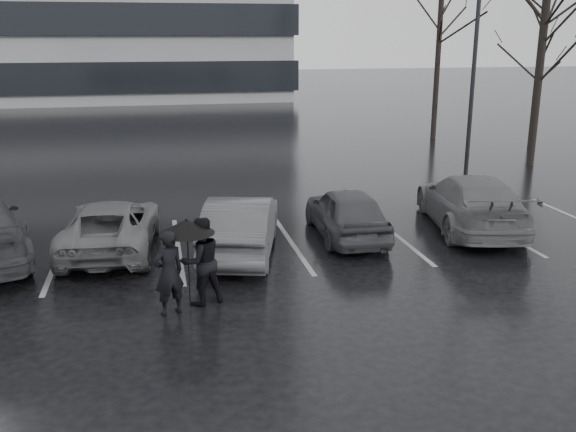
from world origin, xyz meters
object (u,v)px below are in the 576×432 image
(car_west_b, at_px, (111,226))
(pedestrian_right, at_px, (201,261))
(car_east, at_px, (471,202))
(tree_north, at_px, (438,51))
(car_west_a, at_px, (241,225))
(car_main, at_px, (347,212))
(pedestrian_left, at_px, (169,273))
(lamp_post, at_px, (473,73))
(tree_ne, at_px, (538,69))
(tree_east, at_px, (541,62))

(car_west_b, bearing_deg, pedestrian_right, 122.35)
(car_west_b, relative_size, car_east, 0.88)
(car_east, distance_m, tree_north, 15.81)
(car_west_a, bearing_deg, pedestrian_right, 81.57)
(car_main, relative_size, tree_north, 0.45)
(car_main, relative_size, pedestrian_right, 2.22)
(car_west_a, relative_size, car_east, 0.84)
(car_west_a, distance_m, pedestrian_left, 3.58)
(car_east, distance_m, lamp_post, 6.43)
(car_east, distance_m, tree_ne, 14.77)
(car_west_b, bearing_deg, tree_north, -130.91)
(car_west_a, height_order, lamp_post, lamp_post)
(car_main, relative_size, tree_east, 0.48)
(car_east, relative_size, pedestrian_right, 2.92)
(car_west_b, distance_m, pedestrian_left, 4.18)
(car_west_b, relative_size, pedestrian_left, 2.73)
(car_west_a, distance_m, tree_east, 15.49)
(car_main, bearing_deg, pedestrian_right, 42.99)
(car_main, xyz_separation_m, car_east, (3.46, 0.04, 0.08))
(tree_east, relative_size, tree_ne, 1.14)
(pedestrian_right, height_order, tree_ne, tree_ne)
(pedestrian_left, height_order, lamp_post, lamp_post)
(car_west_a, bearing_deg, car_main, -151.35)
(pedestrian_right, xyz_separation_m, tree_east, (13.89, 10.92, 3.13))
(pedestrian_left, bearing_deg, tree_east, -165.60)
(pedestrian_right, xyz_separation_m, lamp_post, (9.90, 8.60, 2.92))
(car_west_a, distance_m, tree_north, 19.51)
(car_main, bearing_deg, car_west_b, 0.40)
(pedestrian_right, relative_size, tree_north, 0.20)
(car_main, xyz_separation_m, pedestrian_left, (-4.59, -3.84, 0.16))
(car_west_b, height_order, pedestrian_right, pedestrian_right)
(car_main, distance_m, tree_east, 12.85)
(tree_east, bearing_deg, tree_ne, 57.99)
(car_west_a, relative_size, lamp_post, 0.52)
(pedestrian_right, bearing_deg, tree_ne, -157.80)
(car_west_a, xyz_separation_m, tree_east, (12.74, 8.17, 3.30))
(pedestrian_left, height_order, pedestrian_right, pedestrian_right)
(tree_north, bearing_deg, car_east, -110.74)
(car_east, distance_m, pedestrian_right, 8.21)
(pedestrian_right, height_order, tree_north, tree_north)
(lamp_post, distance_m, tree_north, 9.80)
(tree_east, bearing_deg, car_west_b, -155.13)
(pedestrian_left, distance_m, pedestrian_right, 0.73)
(car_main, relative_size, lamp_post, 0.47)
(lamp_post, bearing_deg, tree_north, 72.22)
(car_west_a, distance_m, car_east, 6.33)
(tree_ne, xyz_separation_m, tree_north, (-3.50, 3.00, 0.75))
(tree_ne, bearing_deg, car_east, -128.13)
(car_main, relative_size, car_west_b, 0.87)
(car_east, relative_size, tree_north, 0.59)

